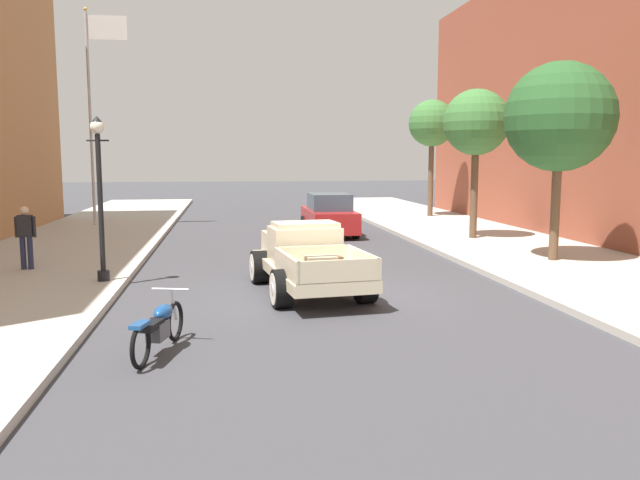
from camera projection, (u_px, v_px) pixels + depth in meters
ground_plane at (323, 295)px, 14.24m from camera, size 140.00×140.00×0.00m
sidewalk_right at (622, 283)px, 15.26m from camera, size 5.50×64.00×0.15m
hotrod_truck_cream at (306, 258)px, 14.67m from camera, size 2.56×5.07×1.58m
motorcycle_parked at (159, 326)px, 9.91m from camera, size 0.78×2.06×0.93m
car_background_red at (329, 216)px, 25.24m from camera, size 1.89×4.31×1.65m
pedestrian_sidewalk_left at (26, 234)px, 16.56m from camera, size 0.53×0.22×1.65m
street_lamp_near at (100, 186)px, 14.83m from camera, size 0.50×0.32×3.85m
flagpole at (95, 93)px, 27.14m from camera, size 1.74×0.16×9.16m
street_tree_nearest at (560, 117)px, 17.70m from camera, size 3.05×3.05×5.55m
street_tree_second at (476, 123)px, 22.72m from camera, size 2.35×2.35×5.33m
street_tree_third at (432, 124)px, 31.45m from camera, size 2.29×2.29×5.74m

